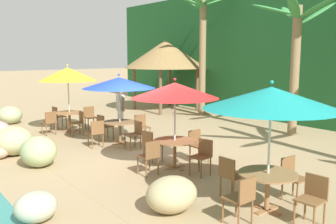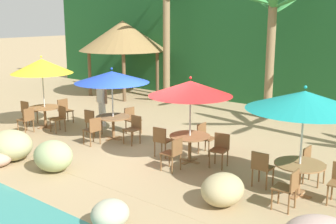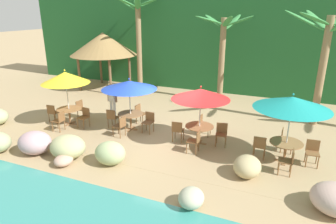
# 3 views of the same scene
# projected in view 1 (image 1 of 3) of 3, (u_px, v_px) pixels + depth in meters

# --- Properties ---
(ground_plane) EXTENTS (120.00, 120.00, 0.00)m
(ground_plane) POSITION_uv_depth(u_px,v_px,m) (147.00, 158.00, 10.71)
(ground_plane) COLOR tan
(terrace_deck) EXTENTS (18.00, 5.20, 0.01)m
(terrace_deck) POSITION_uv_depth(u_px,v_px,m) (147.00, 158.00, 10.71)
(terrace_deck) COLOR tan
(terrace_deck) RESTS_ON ground
(foliage_backdrop) EXTENTS (28.00, 2.40, 6.00)m
(foliage_backdrop) POSITION_uv_depth(u_px,v_px,m) (328.00, 52.00, 15.61)
(foliage_backdrop) COLOR #1E5628
(foliage_backdrop) RESTS_ON ground
(rock_seawall) EXTENTS (17.25, 3.18, 0.95)m
(rock_seawall) POSITION_uv_depth(u_px,v_px,m) (33.00, 153.00, 9.79)
(rock_seawall) COLOR #B2B596
(rock_seawall) RESTS_ON ground
(umbrella_yellow) EXTENTS (2.11, 2.11, 2.54)m
(umbrella_yellow) POSITION_uv_depth(u_px,v_px,m) (68.00, 74.00, 14.09)
(umbrella_yellow) COLOR silver
(umbrella_yellow) RESTS_ON ground
(dining_table_yellow) EXTENTS (1.10, 1.10, 0.74)m
(dining_table_yellow) POSITION_uv_depth(u_px,v_px,m) (69.00, 116.00, 14.33)
(dining_table_yellow) COLOR olive
(dining_table_yellow) RESTS_ON ground
(chair_yellow_seaward) EXTENTS (0.47, 0.48, 0.87)m
(chair_yellow_seaward) POSITION_uv_depth(u_px,v_px,m) (79.00, 121.00, 13.66)
(chair_yellow_seaward) COLOR brown
(chair_yellow_seaward) RESTS_ON ground
(chair_yellow_inland) EXTENTS (0.46, 0.46, 0.87)m
(chair_yellow_inland) POSITION_uv_depth(u_px,v_px,m) (90.00, 116.00, 14.86)
(chair_yellow_inland) COLOR brown
(chair_yellow_inland) RESTS_ON ground
(chair_yellow_left) EXTENTS (0.45, 0.45, 0.87)m
(chair_yellow_left) POSITION_uv_depth(u_px,v_px,m) (58.00, 116.00, 14.93)
(chair_yellow_left) COLOR brown
(chair_yellow_left) RESTS_ON ground
(chair_yellow_right) EXTENTS (0.47, 0.46, 0.87)m
(chair_yellow_right) POSITION_uv_depth(u_px,v_px,m) (50.00, 121.00, 13.70)
(chair_yellow_right) COLOR brown
(chair_yellow_right) RESTS_ON ground
(umbrella_blue) EXTENTS (2.35, 2.35, 2.31)m
(umbrella_blue) POSITION_uv_depth(u_px,v_px,m) (119.00, 83.00, 12.14)
(umbrella_blue) COLOR silver
(umbrella_blue) RESTS_ON ground
(dining_table_blue) EXTENTS (1.10, 1.10, 0.74)m
(dining_table_blue) POSITION_uv_depth(u_px,v_px,m) (120.00, 125.00, 12.35)
(dining_table_blue) COLOR olive
(dining_table_blue) RESTS_ON ground
(chair_blue_seaward) EXTENTS (0.44, 0.45, 0.87)m
(chair_blue_seaward) POSITION_uv_depth(u_px,v_px,m) (135.00, 133.00, 11.73)
(chair_blue_seaward) COLOR brown
(chair_blue_seaward) RESTS_ON ground
(chair_blue_inland) EXTENTS (0.47, 0.46, 0.87)m
(chair_blue_inland) POSITION_uv_depth(u_px,v_px,m) (142.00, 125.00, 12.88)
(chair_blue_inland) COLOR brown
(chair_blue_inland) RESTS_ON ground
(chair_blue_left) EXTENTS (0.45, 0.46, 0.87)m
(chair_blue_left) POSITION_uv_depth(u_px,v_px,m) (104.00, 125.00, 12.94)
(chair_blue_left) COLOR brown
(chair_blue_left) RESTS_ON ground
(chair_blue_right) EXTENTS (0.46, 0.46, 0.87)m
(chair_blue_right) POSITION_uv_depth(u_px,v_px,m) (96.00, 132.00, 11.84)
(chair_blue_right) COLOR brown
(chair_blue_right) RESTS_ON ground
(umbrella_red) EXTENTS (2.23, 2.23, 2.34)m
(umbrella_red) POSITION_uv_depth(u_px,v_px,m) (175.00, 90.00, 9.49)
(umbrella_red) COLOR silver
(umbrella_red) RESTS_ON ground
(dining_table_red) EXTENTS (1.10, 1.10, 0.74)m
(dining_table_red) POSITION_uv_depth(u_px,v_px,m) (175.00, 145.00, 9.71)
(dining_table_red) COLOR olive
(dining_table_red) RESTS_ON ground
(chair_red_seaward) EXTENTS (0.48, 0.49, 0.87)m
(chair_red_seaward) POSITION_uv_depth(u_px,v_px,m) (203.00, 154.00, 9.20)
(chair_red_seaward) COLOR brown
(chair_red_seaward) RESTS_ON ground
(chair_red_inland) EXTENTS (0.43, 0.42, 0.87)m
(chair_red_inland) POSITION_uv_depth(u_px,v_px,m) (197.00, 143.00, 10.30)
(chair_red_inland) COLOR brown
(chair_red_inland) RESTS_ON ground
(chair_red_left) EXTENTS (0.46, 0.47, 0.87)m
(chair_red_left) POSITION_uv_depth(u_px,v_px,m) (151.00, 144.00, 10.27)
(chair_red_left) COLOR brown
(chair_red_left) RESTS_ON ground
(chair_red_right) EXTENTS (0.44, 0.43, 0.87)m
(chair_red_right) POSITION_uv_depth(u_px,v_px,m) (150.00, 155.00, 9.13)
(chair_red_right) COLOR brown
(chair_red_right) RESTS_ON ground
(umbrella_teal) EXTENTS (2.48, 2.48, 2.46)m
(umbrella_teal) POSITION_uv_depth(u_px,v_px,m) (271.00, 98.00, 6.81)
(umbrella_teal) COLOR silver
(umbrella_teal) RESTS_ON ground
(dining_table_teal) EXTENTS (1.10, 1.10, 0.74)m
(dining_table_teal) POSITION_uv_depth(u_px,v_px,m) (268.00, 179.00, 7.04)
(dining_table_teal) COLOR olive
(dining_table_teal) RESTS_ON ground
(chair_teal_seaward) EXTENTS (0.45, 0.46, 0.87)m
(chair_teal_seaward) POSITION_uv_depth(u_px,v_px,m) (313.00, 196.00, 6.49)
(chair_teal_seaward) COLOR brown
(chair_teal_seaward) RESTS_ON ground
(chair_teal_inland) EXTENTS (0.44, 0.43, 0.87)m
(chair_teal_inland) POSITION_uv_depth(u_px,v_px,m) (292.00, 175.00, 7.62)
(chair_teal_inland) COLOR brown
(chair_teal_inland) RESTS_ON ground
(chair_teal_left) EXTENTS (0.43, 0.44, 0.87)m
(chair_teal_left) POSITION_uv_depth(u_px,v_px,m) (230.00, 174.00, 7.66)
(chair_teal_left) COLOR brown
(chair_teal_left) RESTS_ON ground
(chair_teal_right) EXTENTS (0.45, 0.44, 0.87)m
(chair_teal_right) POSITION_uv_depth(u_px,v_px,m) (242.00, 197.00, 6.45)
(chair_teal_right) COLOR brown
(chair_teal_right) RESTS_ON ground
(palm_tree_nearest) EXTENTS (2.97, 2.82, 5.70)m
(palm_tree_nearest) POSITION_uv_depth(u_px,v_px,m) (203.00, 34.00, 17.76)
(palm_tree_nearest) COLOR olive
(palm_tree_nearest) RESTS_ON ground
(palm_tree_second) EXTENTS (3.01, 2.99, 4.79)m
(palm_tree_second) POSITION_uv_depth(u_px,v_px,m) (296.00, 46.00, 13.35)
(palm_tree_second) COLOR olive
(palm_tree_second) RESTS_ON ground
(palapa_hut) EXTENTS (4.28, 4.28, 3.62)m
(palapa_hut) POSITION_uv_depth(u_px,v_px,m) (165.00, 54.00, 19.52)
(palapa_hut) COLOR brown
(palapa_hut) RESTS_ON ground
(waiter_in_white) EXTENTS (0.52, 0.24, 1.70)m
(waiter_in_white) POSITION_uv_depth(u_px,v_px,m) (120.00, 107.00, 13.98)
(waiter_in_white) COLOR white
(waiter_in_white) RESTS_ON ground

